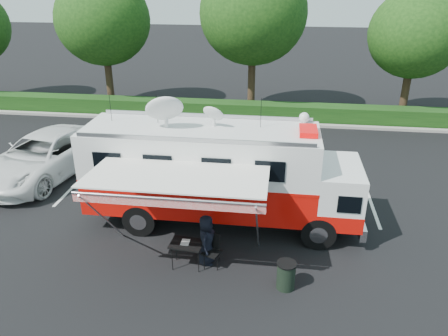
{
  "coord_description": "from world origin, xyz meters",
  "views": [
    {
      "loc": [
        1.84,
        -13.2,
        8.19
      ],
      "look_at": [
        0.0,
        0.5,
        1.9
      ],
      "focal_mm": 35.0,
      "sensor_mm": 36.0,
      "label": 1
    }
  ],
  "objects_px": {
    "folding_table": "(187,244)",
    "trash_bin": "(286,275)",
    "white_suv": "(47,175)",
    "command_truck": "(220,174)"
  },
  "relations": [
    {
      "from": "white_suv",
      "to": "folding_table",
      "type": "height_order",
      "value": "white_suv"
    },
    {
      "from": "white_suv",
      "to": "trash_bin",
      "type": "relative_size",
      "value": 7.81
    },
    {
      "from": "command_truck",
      "to": "white_suv",
      "type": "height_order",
      "value": "command_truck"
    },
    {
      "from": "trash_bin",
      "to": "command_truck",
      "type": "bearing_deg",
      "value": 125.92
    },
    {
      "from": "folding_table",
      "to": "trash_bin",
      "type": "xyz_separation_m",
      "value": [
        2.95,
        -0.6,
        -0.35
      ]
    },
    {
      "from": "command_truck",
      "to": "folding_table",
      "type": "bearing_deg",
      "value": -103.33
    },
    {
      "from": "white_suv",
      "to": "trash_bin",
      "type": "distance_m",
      "value": 12.06
    },
    {
      "from": "folding_table",
      "to": "white_suv",
      "type": "bearing_deg",
      "value": 143.5
    },
    {
      "from": "white_suv",
      "to": "folding_table",
      "type": "relative_size",
      "value": 6.39
    },
    {
      "from": "command_truck",
      "to": "trash_bin",
      "type": "relative_size",
      "value": 11.13
    }
  ]
}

